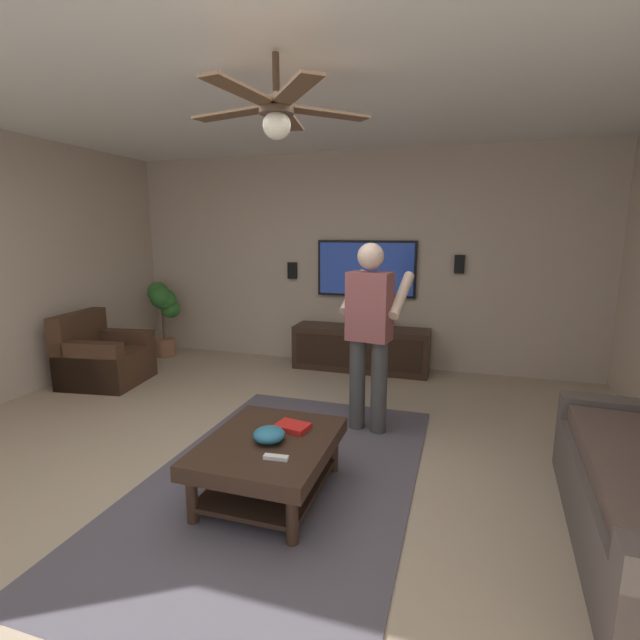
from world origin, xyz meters
TOP-DOWN VIEW (x-y plane):
  - ground_plane at (0.00, 0.00)m, footprint 7.29×7.29m
  - wall_back_tv at (3.07, 0.00)m, footprint 0.10×6.28m
  - ceiling_slab at (0.00, 0.00)m, footprint 6.24×6.28m
  - area_rug at (-0.02, -0.25)m, footprint 3.03×1.82m
  - armchair at (1.35, 2.53)m, footprint 0.91×0.92m
  - coffee_table at (-0.22, -0.25)m, footprint 1.00×0.80m
  - media_console at (2.74, -0.20)m, footprint 0.45×1.70m
  - tv at (2.98, -0.20)m, footprint 0.05×1.27m
  - person_standing at (1.00, -0.66)m, footprint 0.59×0.60m
  - potted_plant_tall at (2.55, 2.55)m, footprint 0.40×0.42m
  - bowl at (-0.25, -0.27)m, footprint 0.21×0.21m
  - remote_white at (-0.46, -0.40)m, footprint 0.06×0.15m
  - book at (-0.03, -0.34)m, footprint 0.19×0.24m
  - vase_round at (2.70, -0.48)m, footprint 0.22×0.22m
  - wall_speaker_left at (2.99, -1.34)m, footprint 0.06×0.12m
  - wall_speaker_right at (2.99, 0.81)m, footprint 0.06×0.12m
  - ceiling_fan at (-0.21, -0.34)m, footprint 1.20×1.06m

SIDE VIEW (x-z plane):
  - ground_plane at x=0.00m, z-range 0.00..0.00m
  - area_rug at x=-0.02m, z-range 0.00..0.01m
  - media_console at x=2.74m, z-range 0.00..0.55m
  - armchair at x=1.35m, z-range -0.13..0.69m
  - coffee_table at x=-0.22m, z-range 0.10..0.50m
  - remote_white at x=-0.46m, z-range 0.40..0.42m
  - book at x=-0.03m, z-range 0.40..0.44m
  - bowl at x=-0.25m, z-range 0.40..0.49m
  - vase_round at x=2.70m, z-range 0.55..0.77m
  - potted_plant_tall at x=2.55m, z-range 0.17..1.22m
  - person_standing at x=1.00m, z-range 0.11..1.75m
  - wall_speaker_right at x=2.99m, z-range 1.11..1.33m
  - tv at x=2.98m, z-range 0.91..1.62m
  - wall_speaker_left at x=2.99m, z-range 1.24..1.46m
  - wall_back_tv at x=3.07m, z-range 0.00..2.72m
  - ceiling_fan at x=-0.21m, z-range 2.16..2.62m
  - ceiling_slab at x=0.00m, z-range 2.72..2.82m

